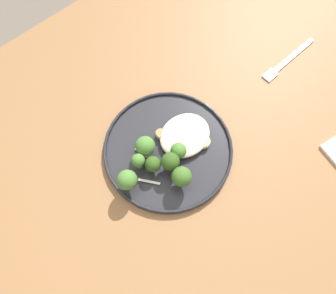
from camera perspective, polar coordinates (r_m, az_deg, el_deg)
ground at (r=1.42m, az=0.27°, el=-10.83°), size 6.00×6.00×0.00m
wooden_dining_table at (r=0.78m, az=0.48°, el=-1.36°), size 1.40×1.00×0.74m
dinner_plate at (r=0.69m, az=0.00°, el=-0.36°), size 0.29×0.29×0.02m
noodle_bed at (r=0.69m, az=3.15°, el=2.20°), size 0.12×0.10×0.03m
seared_scallop_half_hidden at (r=0.69m, az=2.19°, el=1.90°), size 0.02×0.02×0.01m
seared_scallop_left_edge at (r=0.70m, az=3.64°, el=3.57°), size 0.03×0.03×0.02m
seared_scallop_on_noodles at (r=0.69m, az=-1.32°, el=2.43°), size 0.02×0.02×0.01m
seared_scallop_large_seared at (r=0.69m, az=6.54°, el=0.97°), size 0.03×0.03×0.01m
seared_scallop_right_edge at (r=0.68m, az=3.01°, el=0.47°), size 0.03×0.03×0.02m
broccoli_floret_split_head at (r=0.64m, az=-5.73°, el=-2.37°), size 0.03×0.03×0.05m
broccoli_floret_small_sprig at (r=0.64m, az=0.44°, el=-2.75°), size 0.04×0.04×0.06m
broccoli_floret_beside_noodles at (r=0.64m, az=-2.83°, el=-3.23°), size 0.03×0.03×0.05m
broccoli_floret_center_pile at (r=0.63m, az=2.53°, el=-5.56°), size 0.04×0.04×0.06m
broccoli_floret_near_rim at (r=0.65m, az=1.95°, el=-0.74°), size 0.03×0.03×0.05m
broccoli_floret_rear_charred at (r=0.65m, az=-4.26°, el=0.13°), size 0.04×0.04×0.06m
broccoli_floret_front_edge at (r=0.63m, az=-7.59°, el=-6.10°), size 0.04×0.04×0.06m
onion_sliver_curled_piece at (r=0.66m, az=-3.53°, el=-6.44°), size 0.03×0.04×0.00m
onion_sliver_long_sliver at (r=0.66m, az=2.40°, el=-5.03°), size 0.01×0.04×0.00m
onion_sliver_pale_crescent at (r=0.68m, az=-4.86°, el=-1.15°), size 0.01×0.04×0.00m
dinner_fork at (r=0.87m, az=21.31°, el=14.75°), size 0.19×0.02×0.00m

